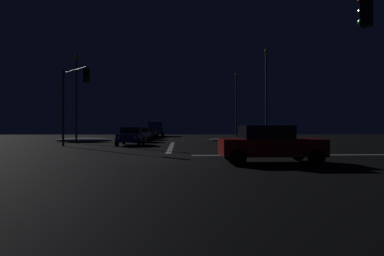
# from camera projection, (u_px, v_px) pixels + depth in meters

# --- Properties ---
(ground) EXTENTS (120.00, 120.00, 0.10)m
(ground) POSITION_uv_depth(u_px,v_px,m) (167.00, 157.00, 15.85)
(ground) COLOR black
(stop_line_north) EXTENTS (0.35, 14.64, 0.01)m
(stop_line_north) POSITION_uv_depth(u_px,v_px,m) (171.00, 146.00, 24.37)
(stop_line_north) COLOR white
(stop_line_north) RESTS_ON ground
(centre_line_ns) EXTENTS (22.00, 0.15, 0.01)m
(centre_line_ns) POSITION_uv_depth(u_px,v_px,m) (174.00, 141.00, 35.96)
(centre_line_ns) COLOR yellow
(centre_line_ns) RESTS_ON ground
(crosswalk_bar_east) EXTENTS (14.64, 0.40, 0.01)m
(crosswalk_bar_east) POSITION_uv_depth(u_px,v_px,m) (325.00, 155.00, 16.24)
(crosswalk_bar_east) COLOR white
(crosswalk_bar_east) RESTS_ON ground
(snow_bank_left_curb) EXTENTS (6.03, 1.50, 0.49)m
(snow_bank_left_curb) POSITION_uv_depth(u_px,v_px,m) (84.00, 140.00, 31.01)
(snow_bank_left_curb) COLOR white
(snow_bank_left_curb) RESTS_ON ground
(snow_bank_right_curb) EXTENTS (10.74, 1.50, 0.42)m
(snow_bank_right_curb) POSITION_uv_depth(u_px,v_px,m) (255.00, 140.00, 33.74)
(snow_bank_right_curb) COLOR white
(snow_bank_right_curb) RESTS_ON ground
(sedan_blue) EXTENTS (2.02, 4.33, 1.57)m
(sedan_blue) POSITION_uv_depth(u_px,v_px,m) (131.00, 136.00, 25.88)
(sedan_blue) COLOR navy
(sedan_blue) RESTS_ON ground
(sedan_silver) EXTENTS (2.02, 4.33, 1.57)m
(sedan_silver) POSITION_uv_depth(u_px,v_px,m) (141.00, 135.00, 32.33)
(sedan_silver) COLOR #B7B7BC
(sedan_silver) RESTS_ON ground
(sedan_black) EXTENTS (2.02, 4.33, 1.57)m
(sedan_black) POSITION_uv_depth(u_px,v_px,m) (147.00, 134.00, 38.51)
(sedan_black) COLOR black
(sedan_black) RESTS_ON ground
(sedan_orange) EXTENTS (2.02, 4.33, 1.57)m
(sedan_orange) POSITION_uv_depth(u_px,v_px,m) (150.00, 133.00, 44.16)
(sedan_orange) COLOR #C66014
(sedan_orange) RESTS_ON ground
(sedan_gray) EXTENTS (2.02, 4.33, 1.57)m
(sedan_gray) POSITION_uv_depth(u_px,v_px,m) (152.00, 133.00, 49.75)
(sedan_gray) COLOR slate
(sedan_gray) RESTS_ON ground
(box_truck) EXTENTS (2.68, 8.28, 3.08)m
(box_truck) POSITION_uv_depth(u_px,v_px,m) (157.00, 128.00, 57.61)
(box_truck) COLOR navy
(box_truck) RESTS_ON ground
(sedan_red_crossing) EXTENTS (4.33, 2.02, 1.57)m
(sedan_red_crossing) POSITION_uv_depth(u_px,v_px,m) (269.00, 144.00, 12.39)
(sedan_red_crossing) COLOR maroon
(sedan_red_crossing) RESTS_ON ground
(traffic_signal_nw) EXTENTS (3.05, 3.05, 6.31)m
(traffic_signal_nw) POSITION_uv_depth(u_px,v_px,m) (72.00, 92.00, 23.28)
(traffic_signal_nw) COLOR #4C4C51
(traffic_signal_nw) RESTS_ON ground
(streetlamp_right_near) EXTENTS (0.44, 0.44, 9.69)m
(streetlamp_right_near) POSITION_uv_depth(u_px,v_px,m) (266.00, 89.00, 30.42)
(streetlamp_right_near) COLOR #424247
(streetlamp_right_near) RESTS_ON ground
(streetlamp_right_far) EXTENTS (0.44, 0.44, 10.19)m
(streetlamp_right_far) POSITION_uv_depth(u_px,v_px,m) (236.00, 101.00, 46.40)
(streetlamp_right_far) COLOR #424247
(streetlamp_right_far) RESTS_ON ground
(streetlamp_left_near) EXTENTS (0.44, 0.44, 8.91)m
(streetlamp_left_near) POSITION_uv_depth(u_px,v_px,m) (76.00, 92.00, 29.55)
(streetlamp_left_near) COLOR #424247
(streetlamp_left_near) RESTS_ON ground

